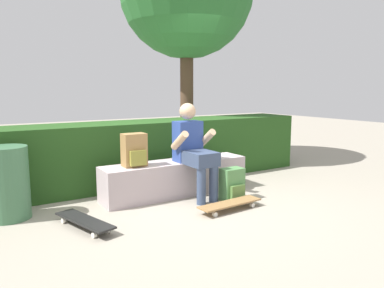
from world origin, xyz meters
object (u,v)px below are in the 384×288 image
bench_main (176,178)px  trash_bin (7,183)px  skateboard_near_person (230,204)px  skateboard_beside_bench (85,221)px  backpack_on_bench (134,151)px  person_skater (194,147)px  backpack_on_ground (232,185)px

bench_main → trash_bin: size_ratio=2.53×
skateboard_near_person → skateboard_beside_bench: size_ratio=0.98×
skateboard_near_person → skateboard_beside_bench: bearing=168.2°
skateboard_near_person → skateboard_beside_bench: same height
backpack_on_bench → trash_bin: (-1.38, 0.16, -0.25)m
bench_main → skateboard_near_person: (0.21, -0.88, -0.15)m
bench_main → person_skater: bearing=-55.8°
bench_main → backpack_on_ground: (0.48, -0.58, -0.03)m
backpack_on_bench → trash_bin: size_ratio=0.51×
backpack_on_bench → backpack_on_ground: (1.05, -0.57, -0.44)m
bench_main → person_skater: size_ratio=1.65×
skateboard_near_person → trash_bin: 2.42m
backpack_on_bench → backpack_on_ground: size_ratio=1.00×
skateboard_beside_bench → trash_bin: 0.98m
bench_main → backpack_on_bench: backpack_on_bench is taller
person_skater → skateboard_beside_bench: 1.64m
backpack_on_ground → trash_bin: (-2.44, 0.73, 0.20)m
bench_main → skateboard_beside_bench: (-1.36, -0.55, -0.15)m
backpack_on_ground → trash_bin: 2.55m
bench_main → skateboard_beside_bench: bearing=-157.8°
bench_main → skateboard_near_person: size_ratio=2.43×
person_skater → trash_bin: (-2.10, 0.36, -0.25)m
person_skater → skateboard_near_person: 0.88m
bench_main → backpack_on_bench: size_ratio=4.92×
bench_main → backpack_on_bench: 0.71m
skateboard_beside_bench → backpack_on_ground: backpack_on_ground is taller
backpack_on_bench → backpack_on_ground: bearing=-28.4°
skateboard_near_person → backpack_on_bench: 1.30m
skateboard_beside_bench → bench_main: bearing=22.2°
trash_bin → person_skater: bearing=-9.6°
person_skater → trash_bin: size_ratio=1.53×
skateboard_beside_bench → backpack_on_bench: (0.78, 0.54, 0.56)m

